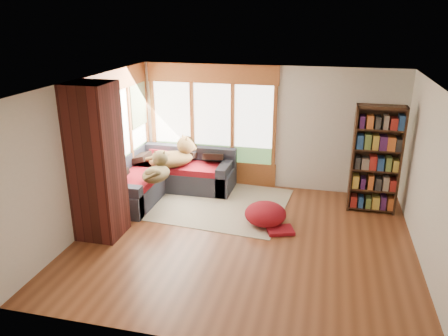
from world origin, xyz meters
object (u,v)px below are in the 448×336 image
at_px(pouf, 265,213).
at_px(dog_tan, 175,155).
at_px(area_rug, 209,202).
at_px(sectional_sofa, 169,178).
at_px(bookshelf, 376,160).
at_px(brick_chimney, 96,162).
at_px(dog_brindle, 157,170).

height_order(pouf, dog_tan, dog_tan).
xyz_separation_m(pouf, dog_tan, (-2.08, 1.09, 0.60)).
bearing_deg(area_rug, dog_tan, 154.01).
distance_m(area_rug, dog_tan, 1.24).
xyz_separation_m(sectional_sofa, bookshelf, (4.09, 0.00, 0.72)).
bearing_deg(bookshelf, sectional_sofa, -179.94).
distance_m(brick_chimney, bookshelf, 4.99).
xyz_separation_m(dog_tan, dog_brindle, (-0.07, -0.80, -0.05)).
distance_m(bookshelf, dog_tan, 3.96).
distance_m(brick_chimney, dog_brindle, 1.49).
height_order(brick_chimney, bookshelf, brick_chimney).
height_order(area_rug, dog_brindle, dog_brindle).
bearing_deg(brick_chimney, area_rug, 49.52).
xyz_separation_m(area_rug, dog_brindle, (-0.92, -0.38, 0.75)).
bearing_deg(sectional_sofa, pouf, -22.39).
bearing_deg(brick_chimney, bookshelf, 24.32).
xyz_separation_m(area_rug, bookshelf, (3.11, 0.37, 1.02)).
distance_m(area_rug, dog_brindle, 1.25).
bearing_deg(sectional_sofa, bookshelf, 2.90).
distance_m(brick_chimney, dog_tan, 2.23).
bearing_deg(dog_tan, sectional_sofa, 159.69).
relative_size(brick_chimney, dog_tan, 2.35).
bearing_deg(area_rug, brick_chimney, -130.48).
relative_size(sectional_sofa, area_rug, 0.73).
bearing_deg(pouf, dog_brindle, 172.30).
xyz_separation_m(brick_chimney, bookshelf, (4.54, 2.05, -0.28)).
bearing_deg(sectional_sofa, dog_tan, 21.24).
distance_m(area_rug, pouf, 1.42).
distance_m(sectional_sofa, dog_brindle, 0.88).
relative_size(area_rug, bookshelf, 1.46).
distance_m(pouf, dog_tan, 2.42).
relative_size(area_rug, pouf, 4.01).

